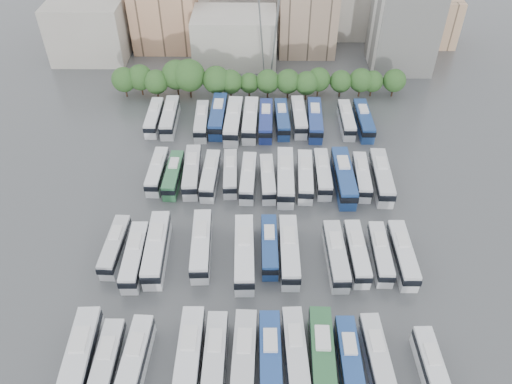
{
  "coord_description": "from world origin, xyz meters",
  "views": [
    {
      "loc": [
        0.35,
        -56.49,
        57.26
      ],
      "look_at": [
        -0.28,
        6.01,
        3.0
      ],
      "focal_mm": 35.0,
      "sensor_mm": 36.0,
      "label": 1
    }
  ],
  "objects_px": {
    "bus_r1_s4": "(201,245)",
    "bus_r1_s8": "(289,251)",
    "bus_r2_s12": "(362,176)",
    "bus_r0_s1": "(106,366)",
    "bus_r2_s2": "(174,175)",
    "bus_r0_s8": "(296,353)",
    "bus_r1_s12": "(380,253)",
    "bus_r3_s4": "(218,116)",
    "bus_r0_s6": "(244,361)",
    "bus_r1_s10": "(336,255)",
    "electricity_pylon": "(269,1)",
    "bus_r3_s9": "(299,117)",
    "bus_r1_s6": "(244,253)",
    "bus_r1_s7": "(269,246)",
    "bus_r3_s3": "(202,121)",
    "bus_r0_s10": "(349,361)",
    "bus_r2_s3": "(192,171)",
    "bus_r2_s6": "(248,177)",
    "bus_r3_s8": "(282,119)",
    "bus_r2_s13": "(381,177)",
    "bus_r0_s11": "(377,358)",
    "bus_r2_s11": "(344,177)",
    "bus_r2_s7": "(267,178)",
    "bus_r0_s9": "(322,358)",
    "bus_r3_s13": "(364,120)",
    "bus_r3_s10": "(315,120)",
    "apartment_tower": "(406,13)",
    "bus_r0_s5": "(215,359)",
    "bus_r3_s12": "(346,119)",
    "bus_r2_s5": "(230,173)",
    "bus_r2_s8": "(285,176)",
    "bus_r1_s11": "(357,253)",
    "bus_r3_s1": "(170,117)",
    "bus_r2_s10": "(323,173)",
    "bus_r0_s2": "(134,362)",
    "bus_r0_s0": "(80,361)",
    "bus_r0_s13": "(433,371)",
    "bus_r2_s4": "(210,175)",
    "bus_r2_s1": "(157,171)",
    "bus_r3_s6": "(250,120)",
    "bus_r1_s1": "(135,256)",
    "bus_r0_s7": "(270,359)",
    "bus_r1_s0": "(115,246)",
    "bus_r3_s5": "(233,121)"
  },
  "relations": [
    {
      "from": "bus_r3_s1",
      "to": "bus_r2_s10",
      "type": "bearing_deg",
      "value": -31.95
    },
    {
      "from": "apartment_tower",
      "to": "bus_r2_s7",
      "type": "distance_m",
      "value": 57.97
    },
    {
      "from": "bus_r0_s11",
      "to": "bus_r2_s6",
      "type": "xyz_separation_m",
      "value": [
        -16.62,
        34.85,
        0.02
      ]
    },
    {
      "from": "bus_r0_s11",
      "to": "bus_r2_s11",
      "type": "height_order",
      "value": "bus_r2_s11"
    },
    {
      "from": "bus_r2_s3",
      "to": "bus_r2_s12",
      "type": "relative_size",
      "value": 1.11
    },
    {
      "from": "bus_r2_s1",
      "to": "bus_r3_s6",
      "type": "xyz_separation_m",
      "value": [
        16.35,
        16.58,
        0.29
      ]
    },
    {
      "from": "bus_r2_s6",
      "to": "bus_r3_s8",
      "type": "height_order",
      "value": "bus_r3_s8"
    },
    {
      "from": "apartment_tower",
      "to": "bus_r1_s1",
      "type": "xyz_separation_m",
      "value": [
        -52.05,
        -65.28,
        -11.18
      ]
    },
    {
      "from": "bus_r1_s6",
      "to": "bus_r2_s7",
      "type": "bearing_deg",
      "value": 76.97
    },
    {
      "from": "bus_r1_s7",
      "to": "bus_r3_s3",
      "type": "bearing_deg",
      "value": 110.54
    },
    {
      "from": "bus_r2_s13",
      "to": "bus_r0_s11",
      "type": "bearing_deg",
      "value": -99.13
    },
    {
      "from": "electricity_pylon",
      "to": "bus_r3_s9",
      "type": "height_order",
      "value": "electricity_pylon"
    },
    {
      "from": "bus_r3_s6",
      "to": "electricity_pylon",
      "type": "bearing_deg",
      "value": 81.73
    },
    {
      "from": "bus_r0_s13",
      "to": "bus_r1_s10",
      "type": "bearing_deg",
      "value": 115.77
    },
    {
      "from": "bus_r0_s7",
      "to": "bus_r3_s10",
      "type": "relative_size",
      "value": 0.97
    },
    {
      "from": "bus_r0_s9",
      "to": "bus_r2_s13",
      "type": "bearing_deg",
      "value": 70.5
    },
    {
      "from": "bus_r0_s5",
      "to": "bus_r3_s12",
      "type": "height_order",
      "value": "bus_r0_s5"
    },
    {
      "from": "bus_r0_s2",
      "to": "bus_r3_s1",
      "type": "distance_m",
      "value": 55.21
    },
    {
      "from": "bus_r1_s4",
      "to": "bus_r2_s6",
      "type": "xyz_separation_m",
      "value": [
        6.73,
        16.41,
        -0.18
      ]
    },
    {
      "from": "bus_r1_s12",
      "to": "bus_r3_s4",
      "type": "bearing_deg",
      "value": 126.56
    },
    {
      "from": "bus_r2_s5",
      "to": "bus_r0_s0",
      "type": "bearing_deg",
      "value": -116.05
    },
    {
      "from": "bus_r3_s10",
      "to": "bus_r3_s12",
      "type": "relative_size",
      "value": 1.13
    },
    {
      "from": "bus_r1_s7",
      "to": "bus_r2_s4",
      "type": "xyz_separation_m",
      "value": [
        -10.28,
        16.84,
        0.06
      ]
    },
    {
      "from": "bus_r1_s8",
      "to": "bus_r2_s11",
      "type": "xyz_separation_m",
      "value": [
        10.22,
        17.36,
        0.16
      ]
    },
    {
      "from": "bus_r2_s2",
      "to": "bus_r0_s8",
      "type": "bearing_deg",
      "value": -58.73
    },
    {
      "from": "bus_r0_s1",
      "to": "bus_r0_s13",
      "type": "xyz_separation_m",
      "value": [
        39.41,
        -0.25,
        -0.11
      ]
    },
    {
      "from": "bus_r0_s11",
      "to": "bus_r3_s9",
      "type": "xyz_separation_m",
      "value": [
        -6.62,
        54.59,
        0.11
      ]
    },
    {
      "from": "bus_r1_s4",
      "to": "bus_r1_s8",
      "type": "height_order",
      "value": "bus_r1_s4"
    },
    {
      "from": "bus_r2_s12",
      "to": "bus_r0_s1",
      "type": "bearing_deg",
      "value": -132.26
    },
    {
      "from": "bus_r3_s10",
      "to": "bus_r1_s10",
      "type": "bearing_deg",
      "value": -87.43
    },
    {
      "from": "bus_r1_s6",
      "to": "bus_r2_s3",
      "type": "distance_m",
      "value": 21.86
    },
    {
      "from": "bus_r1_s6",
      "to": "bus_r1_s10",
      "type": "relative_size",
      "value": 1.11
    },
    {
      "from": "bus_r3_s3",
      "to": "bus_r3_s13",
      "type": "distance_m",
      "value": 32.96
    },
    {
      "from": "bus_r1_s12",
      "to": "bus_r2_s7",
      "type": "xyz_separation_m",
      "value": [
        -16.69,
        17.39,
        0.0
      ]
    },
    {
      "from": "bus_r1_s10",
      "to": "bus_r2_s5",
      "type": "relative_size",
      "value": 1.09
    },
    {
      "from": "bus_r0_s5",
      "to": "bus_r2_s8",
      "type": "xyz_separation_m",
      "value": [
        9.82,
        35.21,
        0.19
      ]
    },
    {
      "from": "bus_r1_s0",
      "to": "bus_r3_s10",
      "type": "height_order",
      "value": "bus_r3_s10"
    },
    {
      "from": "bus_r1_s10",
      "to": "bus_r2_s2",
      "type": "bearing_deg",
      "value": 142.89
    },
    {
      "from": "bus_r0_s10",
      "to": "bus_r1_s6",
      "type": "distance_m",
      "value": 21.84
    },
    {
      "from": "bus_r1_s7",
      "to": "bus_r3_s5",
      "type": "xyz_separation_m",
      "value": [
        -6.96,
        34.01,
        0.39
      ]
    },
    {
      "from": "bus_r0_s6",
      "to": "bus_r1_s10",
      "type": "height_order",
      "value": "bus_r0_s6"
    },
    {
      "from": "bus_r1_s1",
      "to": "bus_r2_s1",
      "type": "xyz_separation_m",
      "value": [
        0.03,
        20.35,
        -0.11
      ]
    },
    {
      "from": "bus_r1_s10",
      "to": "bus_r1_s11",
      "type": "height_order",
      "value": "bus_r1_s10"
    },
    {
      "from": "bus_r0_s1",
      "to": "bus_r1_s7",
      "type": "xyz_separation_m",
      "value": [
        19.97,
        20.01,
        -0.09
      ]
    },
    {
      "from": "bus_r0_s6",
      "to": "bus_r1_s4",
      "type": "height_order",
      "value": "bus_r0_s6"
    },
    {
      "from": "bus_r2_s11",
      "to": "bus_r1_s6",
      "type": "bearing_deg",
      "value": -134.23
    },
    {
      "from": "electricity_pylon",
      "to": "bus_r0_s8",
      "type": "xyz_separation_m",
      "value": [
        2.91,
        -73.02,
        -16.82
      ]
    },
    {
      "from": "bus_r0_s8",
      "to": "bus_r2_s3",
      "type": "relative_size",
      "value": 0.98
    },
    {
      "from": "bus_r1_s1",
      "to": "bus_r2_s4",
      "type": "bearing_deg",
      "value": 62.35
    },
    {
      "from": "bus_r2_s3",
      "to": "bus_r3_s3",
      "type": "distance_m",
      "value": 16.61
    }
  ]
}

